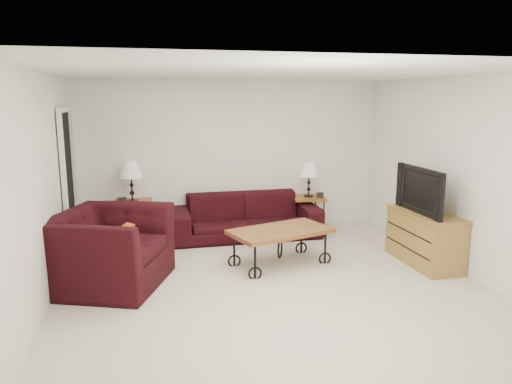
# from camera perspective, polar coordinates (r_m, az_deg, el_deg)

# --- Properties ---
(ground) EXTENTS (5.00, 5.00, 0.00)m
(ground) POSITION_cam_1_polar(r_m,az_deg,el_deg) (6.02, 1.53, -10.64)
(ground) COLOR beige
(ground) RESTS_ON ground
(wall_back) EXTENTS (5.00, 0.02, 2.50)m
(wall_back) POSITION_cam_1_polar(r_m,az_deg,el_deg) (8.10, -2.88, 4.12)
(wall_back) COLOR white
(wall_back) RESTS_ON ground
(wall_front) EXTENTS (5.00, 0.02, 2.50)m
(wall_front) POSITION_cam_1_polar(r_m,az_deg,el_deg) (3.38, 12.39, -5.99)
(wall_front) COLOR white
(wall_front) RESTS_ON ground
(wall_left) EXTENTS (0.02, 5.00, 2.50)m
(wall_left) POSITION_cam_1_polar(r_m,az_deg,el_deg) (5.61, -23.96, 0.06)
(wall_left) COLOR white
(wall_left) RESTS_ON ground
(wall_right) EXTENTS (0.02, 5.00, 2.50)m
(wall_right) POSITION_cam_1_polar(r_m,az_deg,el_deg) (6.75, 22.59, 1.89)
(wall_right) COLOR white
(wall_right) RESTS_ON ground
(ceiling) EXTENTS (5.00, 5.00, 0.00)m
(ceiling) POSITION_cam_1_polar(r_m,az_deg,el_deg) (5.60, 1.66, 13.85)
(ceiling) COLOR white
(ceiling) RESTS_ON wall_back
(doorway) EXTENTS (0.08, 0.94, 2.04)m
(doorway) POSITION_cam_1_polar(r_m,az_deg,el_deg) (7.24, -21.21, 0.71)
(doorway) COLOR black
(doorway) RESTS_ON ground
(sofa) EXTENTS (2.38, 0.93, 0.69)m
(sofa) POSITION_cam_1_polar(r_m,az_deg,el_deg) (7.82, -1.25, -2.84)
(sofa) COLOR black
(sofa) RESTS_ON ground
(side_table_left) EXTENTS (0.61, 0.61, 0.63)m
(side_table_left) POSITION_cam_1_polar(r_m,az_deg,el_deg) (7.85, -14.23, -3.36)
(side_table_left) COLOR brown
(side_table_left) RESTS_ON ground
(side_table_right) EXTENTS (0.60, 0.60, 0.58)m
(side_table_right) POSITION_cam_1_polar(r_m,az_deg,el_deg) (8.30, 6.17, -2.50)
(side_table_right) COLOR brown
(side_table_right) RESTS_ON ground
(lamp_left) EXTENTS (0.38, 0.38, 0.63)m
(lamp_left) POSITION_cam_1_polar(r_m,az_deg,el_deg) (7.72, -14.45, 1.20)
(lamp_left) COLOR black
(lamp_left) RESTS_ON side_table_left
(lamp_right) EXTENTS (0.37, 0.37, 0.58)m
(lamp_right) POSITION_cam_1_polar(r_m,az_deg,el_deg) (8.19, 6.25, 1.46)
(lamp_right) COLOR black
(lamp_right) RESTS_ON side_table_right
(photo_frame_left) EXTENTS (0.13, 0.03, 0.11)m
(photo_frame_left) POSITION_cam_1_polar(r_m,az_deg,el_deg) (7.63, -15.50, -0.99)
(photo_frame_left) COLOR black
(photo_frame_left) RESTS_ON side_table_left
(photo_frame_right) EXTENTS (0.11, 0.05, 0.10)m
(photo_frame_right) POSITION_cam_1_polar(r_m,az_deg,el_deg) (8.14, 7.56, -0.36)
(photo_frame_right) COLOR black
(photo_frame_right) RESTS_ON side_table_right
(coffee_table) EXTENTS (1.48, 1.09, 0.50)m
(coffee_table) POSITION_cam_1_polar(r_m,az_deg,el_deg) (6.57, 2.85, -6.48)
(coffee_table) COLOR brown
(coffee_table) RESTS_ON ground
(armchair) EXTENTS (1.62, 1.72, 0.90)m
(armchair) POSITION_cam_1_polar(r_m,az_deg,el_deg) (6.09, -16.88, -6.43)
(armchair) COLOR black
(armchair) RESTS_ON ground
(throw_pillow) EXTENTS (0.25, 0.42, 0.41)m
(throw_pillow) POSITION_cam_1_polar(r_m,az_deg,el_deg) (6.01, -15.51, -5.86)
(throw_pillow) COLOR #BA5317
(throw_pillow) RESTS_ON armchair
(tv_stand) EXTENTS (0.50, 1.19, 0.71)m
(tv_stand) POSITION_cam_1_polar(r_m,az_deg,el_deg) (6.97, 19.19, -5.14)
(tv_stand) COLOR #9E6D3A
(tv_stand) RESTS_ON ground
(television) EXTENTS (0.14, 1.07, 0.61)m
(television) POSITION_cam_1_polar(r_m,az_deg,el_deg) (6.81, 19.40, 0.23)
(television) COLOR black
(television) RESTS_ON tv_stand
(backpack) EXTENTS (0.44, 0.39, 0.48)m
(backpack) POSITION_cam_1_polar(r_m,az_deg,el_deg) (7.87, 5.46, -3.63)
(backpack) COLOR black
(backpack) RESTS_ON ground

